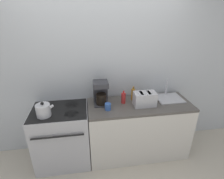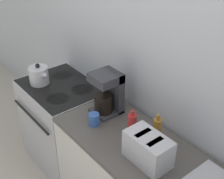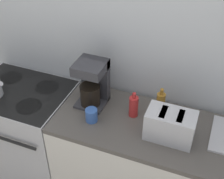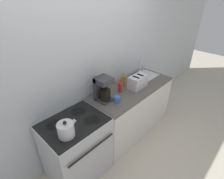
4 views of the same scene
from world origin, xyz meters
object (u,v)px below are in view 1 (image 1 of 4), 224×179
Objects in this scene: bottle_amber at (133,94)px; cup_blue at (108,107)px; toaster at (145,99)px; coffee_maker at (101,92)px; stove at (63,135)px; kettle at (43,110)px; bottle_red at (123,98)px.

bottle_amber is 2.24× the size of cup_blue.
coffee_maker is (-0.61, 0.15, 0.08)m from toaster.
coffee_maker is at bearing 165.93° from toaster.
cup_blue is at bearing -68.69° from coffee_maker.
bottle_amber is (0.49, 0.05, -0.09)m from coffee_maker.
coffee_maker is at bearing -174.33° from bottle_amber.
stove is at bearing 171.96° from cup_blue.
kettle is 0.65× the size of coffee_maker.
toaster is 1.44× the size of bottle_amber.
stove is 0.56m from kettle.
cup_blue is at bearing -149.60° from bottle_amber.
bottle_red is at bearing 157.71° from toaster.
kettle is 2.37× the size of cup_blue.
toaster is at bearing -14.07° from coffee_maker.
coffee_maker is at bearing 16.32° from kettle.
coffee_maker is (0.76, 0.22, 0.09)m from kettle.
coffee_maker is 1.62× the size of bottle_amber.
toaster is at bearing 2.89° from kettle.
bottle_amber is (1.08, 0.15, 0.52)m from stove.
toaster is at bearing -60.18° from bottle_amber.
coffee_maker reaches higher than stove.
kettle is 0.83m from cup_blue.
coffee_maker is 0.34m from bottle_red.
toaster is at bearing 4.63° from cup_blue.
toaster is at bearing -2.44° from stove.
bottle_red is at bearing 4.07° from stove.
cup_blue reaches higher than stove.
bottle_red is 2.02× the size of cup_blue.
toaster reaches higher than bottle_red.
kettle is at bearing -170.30° from bottle_red.
stove is 0.86m from coffee_maker.
cup_blue is (-0.25, -0.16, -0.03)m from bottle_red.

